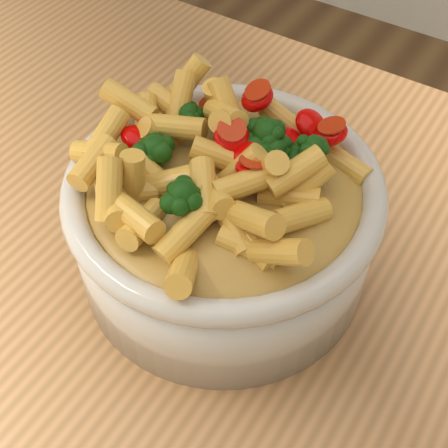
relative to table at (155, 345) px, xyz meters
The scene contains 3 objects.
table is the anchor object (origin of this frame).
serving_bowl 0.17m from the table, 51.11° to the left, with size 0.25×0.25×0.11m.
pasta_salad 0.23m from the table, 51.11° to the left, with size 0.20×0.20×0.04m.
Camera 1 is at (0.23, -0.23, 1.34)m, focal length 50.00 mm.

